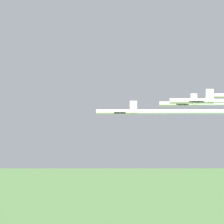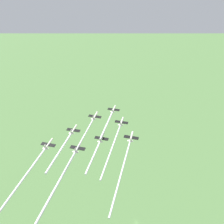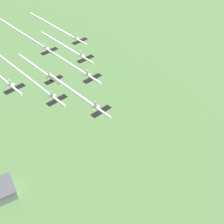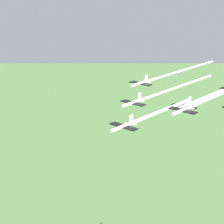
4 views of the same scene
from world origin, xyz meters
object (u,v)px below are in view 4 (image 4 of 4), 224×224
at_px(jet_0, 123,126).
at_px(jet_1, 182,110).
at_px(jet_4, 184,106).
at_px(jet_5, 140,83).
at_px(jet_2, 133,103).

bearing_deg(jet_0, jet_1, -120.47).
bearing_deg(jet_4, jet_5, -0.00).
bearing_deg(jet_0, jet_2, -59.53).
bearing_deg(jet_2, jet_0, 120.47).
xyz_separation_m(jet_4, jet_5, (5.01, -20.05, 5.21)).
distance_m(jet_0, jet_5, 40.91).
distance_m(jet_1, jet_2, 20.73).
height_order(jet_0, jet_1, jet_1).
bearing_deg(jet_1, jet_2, -0.00).
relative_size(jet_2, jet_5, 1.00).
distance_m(jet_1, jet_5, 35.63).
relative_size(jet_0, jet_1, 1.00).
distance_m(jet_0, jet_1, 20.63).
distance_m(jet_1, jet_4, 20.96).
relative_size(jet_0, jet_2, 1.00).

